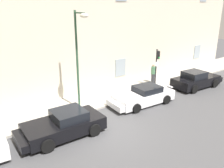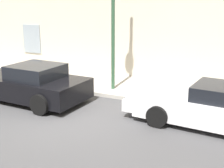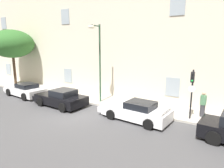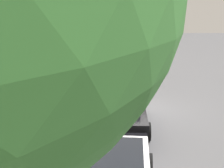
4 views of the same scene
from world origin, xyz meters
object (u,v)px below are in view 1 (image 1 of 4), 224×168
(street_lamp, at_px, (80,45))
(pedestrian_admiring, at_px, (153,73))
(sportscar_tail_end, at_px, (197,80))
(traffic_light, at_px, (157,62))
(sportscar_yellow_flank, at_px, (61,126))
(sportscar_white_middle, at_px, (142,97))

(street_lamp, distance_m, pedestrian_admiring, 8.67)
(sportscar_tail_end, bearing_deg, pedestrian_admiring, 131.88)
(traffic_light, relative_size, street_lamp, 0.51)
(sportscar_yellow_flank, distance_m, street_lamp, 4.93)
(traffic_light, bearing_deg, sportscar_yellow_flank, -168.01)
(traffic_light, xyz_separation_m, pedestrian_admiring, (0.63, 0.92, -1.33))
(sportscar_tail_end, distance_m, traffic_light, 4.02)
(sportscar_yellow_flank, bearing_deg, traffic_light, 11.99)
(street_lamp, bearing_deg, traffic_light, 1.20)
(street_lamp, bearing_deg, sportscar_white_middle, -20.00)
(sportscar_yellow_flank, xyz_separation_m, pedestrian_admiring, (10.31, 2.98, 0.38))
(street_lamp, bearing_deg, pedestrian_admiring, 7.77)
(sportscar_white_middle, height_order, street_lamp, street_lamp)
(sportscar_tail_end, relative_size, pedestrian_admiring, 2.85)
(sportscar_tail_end, height_order, street_lamp, street_lamp)
(sportscar_white_middle, bearing_deg, sportscar_tail_end, -2.26)
(sportscar_white_middle, bearing_deg, pedestrian_admiring, 33.27)
(sportscar_white_middle, xyz_separation_m, traffic_light, (3.23, 1.61, 1.76))
(sportscar_white_middle, xyz_separation_m, sportscar_tail_end, (6.36, -0.25, 0.06))
(sportscar_tail_end, bearing_deg, traffic_light, 149.24)
(sportscar_yellow_flank, distance_m, sportscar_white_middle, 6.46)
(pedestrian_admiring, bearing_deg, sportscar_yellow_flank, -163.88)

